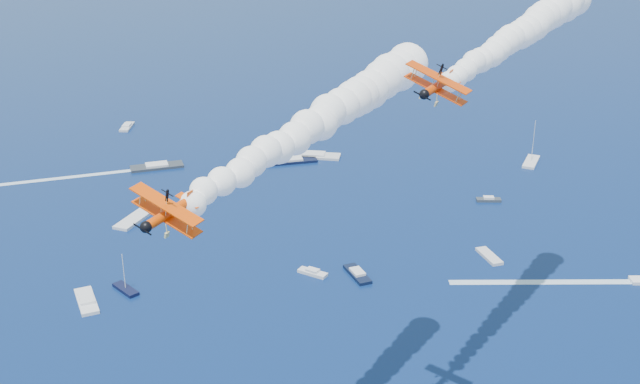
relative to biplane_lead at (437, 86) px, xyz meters
name	(u,v)px	position (x,y,z in m)	size (l,w,h in m)	color
biplane_lead	(437,86)	(0.00, 0.00, 0.00)	(7.73, 8.67, 5.23)	#E93F04
biplane_trail	(169,213)	(-35.98, -15.36, -5.16)	(7.10, 7.96, 4.80)	#F34705
smoke_trail_lead	(519,33)	(21.29, 15.61, 1.98)	(43.72, 33.66, 9.94)	white
smoke_trail_trail	(318,121)	(-15.25, 0.98, -3.18)	(42.74, 34.95, 9.94)	white
spectator_boats	(182,224)	(-19.32, 89.87, -55.94)	(212.11, 169.79, 0.70)	#2E343E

